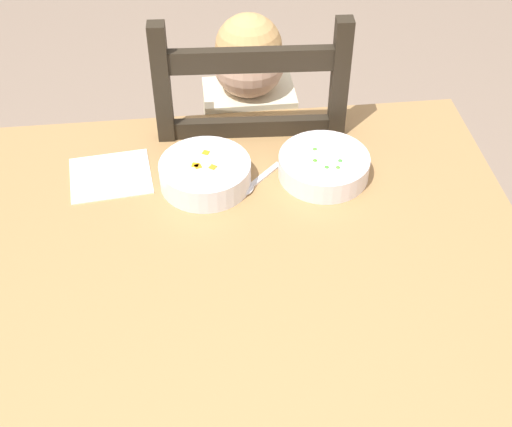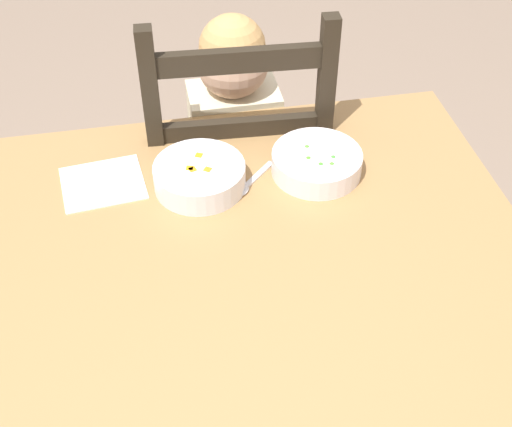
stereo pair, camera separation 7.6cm
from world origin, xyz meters
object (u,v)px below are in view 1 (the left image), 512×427
object	(u,v)px
child_figure	(250,141)
bowl_of_peas	(324,165)
dining_chair	(249,188)
bowl_of_carrots	(205,173)
spoon	(251,185)
dining_table	(241,300)

from	to	relation	value
child_figure	bowl_of_peas	distance (m)	0.35
dining_chair	bowl_of_carrots	xyz separation A→B (m)	(-0.12, -0.29, 0.30)
dining_chair	spoon	world-z (taller)	dining_chair
bowl_of_carrots	dining_table	bearing A→B (deg)	-77.22
bowl_of_carrots	spoon	size ratio (longest dim) A/B	1.68
dining_chair	dining_table	bearing A→B (deg)	-97.61
bowl_of_peas	spoon	world-z (taller)	bowl_of_peas
dining_chair	spoon	bearing A→B (deg)	-94.98
child_figure	bowl_of_peas	size ratio (longest dim) A/B	5.09
dining_table	child_figure	xyz separation A→B (m)	(0.07, 0.52, -0.00)
dining_chair	bowl_of_peas	xyz separation A→B (m)	(0.13, -0.29, 0.30)
dining_table	child_figure	world-z (taller)	child_figure
dining_table	bowl_of_peas	world-z (taller)	bowl_of_peas
bowl_of_peas	bowl_of_carrots	xyz separation A→B (m)	(-0.25, 0.00, 0.00)
bowl_of_peas	bowl_of_carrots	size ratio (longest dim) A/B	1.01
bowl_of_carrots	spoon	world-z (taller)	bowl_of_carrots
child_figure	dining_chair	bearing A→B (deg)	142.31
dining_chair	bowl_of_carrots	world-z (taller)	dining_chair
bowl_of_carrots	spoon	bearing A→B (deg)	-12.72
child_figure	bowl_of_peas	world-z (taller)	child_figure
spoon	bowl_of_peas	bearing A→B (deg)	7.72
bowl_of_peas	bowl_of_carrots	bearing A→B (deg)	179.99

